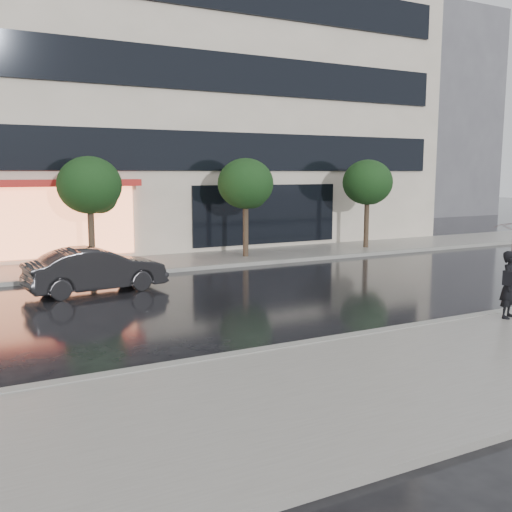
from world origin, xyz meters
TOP-DOWN VIEW (x-y plane):
  - ground at (0.00, 0.00)m, footprint 120.00×120.00m
  - sidewalk_near at (0.00, -3.25)m, footprint 60.00×4.50m
  - sidewalk_far at (0.00, 10.25)m, footprint 60.00×3.50m
  - curb_near at (0.00, -1.00)m, footprint 60.00×0.25m
  - curb_far at (0.00, 8.50)m, footprint 60.00×0.25m
  - office_building at (-0.00, 17.97)m, footprint 30.00×12.76m
  - bg_building_right at (26.00, 28.00)m, footprint 12.00×12.00m
  - tree_mid_west at (-2.94, 10.03)m, footprint 2.20×2.20m
  - tree_mid_east at (3.06, 10.03)m, footprint 2.20×2.20m
  - tree_far_east at (9.06, 10.03)m, footprint 2.20×2.20m
  - parked_car at (-3.64, 6.34)m, footprint 4.07×1.82m
  - pedestrian_with_umbrella at (4.06, -1.49)m, footprint 1.17×1.18m

SIDE VIEW (x-z plane):
  - ground at x=0.00m, z-range 0.00..0.00m
  - sidewalk_near at x=0.00m, z-range 0.00..0.12m
  - sidewalk_far at x=0.00m, z-range 0.00..0.12m
  - curb_near at x=0.00m, z-range 0.00..0.14m
  - curb_far at x=0.00m, z-range 0.00..0.14m
  - parked_car at x=-3.64m, z-range 0.00..1.30m
  - pedestrian_with_umbrella at x=4.06m, z-range 0.48..2.69m
  - tree_mid_west at x=-2.94m, z-range 0.93..4.92m
  - tree_mid_east at x=3.06m, z-range 0.93..4.92m
  - tree_far_east at x=9.06m, z-range 0.93..4.92m
  - bg_building_right at x=26.00m, z-range 0.00..16.00m
  - office_building at x=0.00m, z-range 0.00..18.00m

